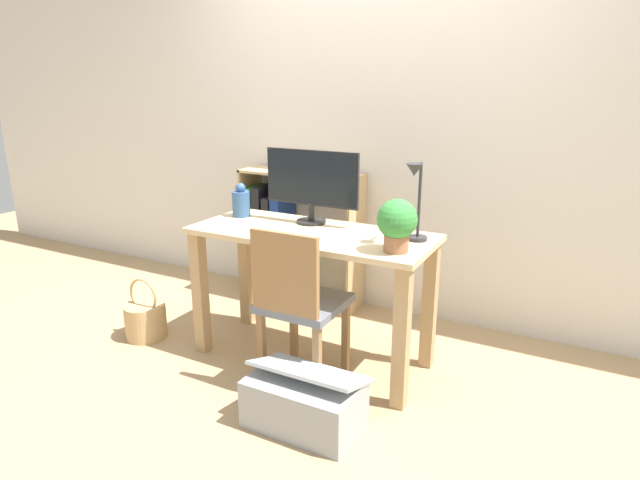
% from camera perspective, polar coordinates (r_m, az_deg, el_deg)
% --- Properties ---
extents(ground_plane, '(10.00, 10.00, 0.00)m').
position_cam_1_polar(ground_plane, '(3.16, -0.87, -12.38)').
color(ground_plane, tan).
extents(wall_back, '(8.00, 0.05, 2.60)m').
position_cam_1_polar(wall_back, '(3.58, 6.09, 12.76)').
color(wall_back, silver).
rests_on(wall_back, ground_plane).
extents(desk, '(1.33, 0.56, 0.76)m').
position_cam_1_polar(desk, '(2.92, -0.92, -2.13)').
color(desk, '#D8BC8C').
rests_on(desk, ground_plane).
extents(monitor, '(0.57, 0.17, 0.41)m').
position_cam_1_polar(monitor, '(3.00, -0.92, 6.33)').
color(monitor, '#232326').
rests_on(monitor, desk).
extents(keyboard, '(0.40, 0.12, 0.02)m').
position_cam_1_polar(keyboard, '(2.85, -3.23, 0.96)').
color(keyboard, '#B2B2B7').
rests_on(keyboard, desk).
extents(vase, '(0.11, 0.11, 0.20)m').
position_cam_1_polar(vase, '(3.22, -8.41, 4.01)').
color(vase, '#33598C').
rests_on(vase, desk).
extents(desk_lamp, '(0.10, 0.19, 0.40)m').
position_cam_1_polar(desk_lamp, '(2.65, 10.22, 4.80)').
color(desk_lamp, '#2D2D33').
rests_on(desk_lamp, desk).
extents(potted_plant, '(0.19, 0.19, 0.25)m').
position_cam_1_polar(potted_plant, '(2.52, 8.21, 1.84)').
color(potted_plant, '#9E6647').
rests_on(potted_plant, desk).
extents(chair, '(0.40, 0.40, 0.86)m').
position_cam_1_polar(chair, '(2.70, -2.36, -6.49)').
color(chair, slate).
rests_on(chair, ground_plane).
extents(bookshelf, '(0.87, 0.28, 0.94)m').
position_cam_1_polar(bookshelf, '(3.87, -4.14, 0.13)').
color(bookshelf, tan).
rests_on(bookshelf, ground_plane).
extents(basket, '(0.25, 0.25, 0.39)m').
position_cam_1_polar(basket, '(3.52, -18.12, -8.05)').
color(basket, tan).
rests_on(basket, ground_plane).
extents(storage_box, '(0.52, 0.39, 0.30)m').
position_cam_1_polar(storage_box, '(2.57, -1.62, -16.68)').
color(storage_box, '#999EA3').
rests_on(storage_box, ground_plane).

